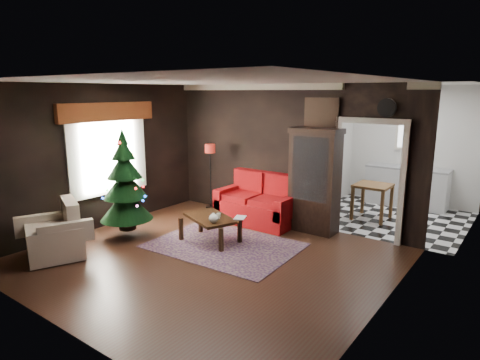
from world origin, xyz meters
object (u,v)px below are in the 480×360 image
Objects in this scene: coffee_table at (210,229)px; loveseat at (258,199)px; curio_cabinet at (315,183)px; armchair at (54,231)px; floor_lamp at (210,176)px; kitchen_table at (372,202)px; wall_clock at (387,108)px; teapot at (213,218)px; christmas_tree at (125,181)px.

loveseat is at bearing 87.24° from coffee_table.
curio_cabinet reaches higher than armchair.
floor_lamp reaches higher than kitchen_table.
floor_lamp is 4.43× the size of wall_clock.
curio_cabinet is 2.13m from teapot.
kitchen_table is at bearing 48.90° from christmas_tree.
armchair is at bearing -95.49° from christmas_tree.
kitchen_table reaches higher than teapot.
curio_cabinet is 1.67m from kitchen_table.
christmas_tree is 2.06× the size of armchair.
curio_cabinet is 1.88m from wall_clock.
christmas_tree is at bearing -138.43° from curio_cabinet.
teapot is at bearing -40.02° from coffee_table.
christmas_tree is at bearing -125.07° from loveseat.
loveseat is at bearing -137.49° from kitchen_table.
coffee_table is at bearing 139.98° from teapot.
curio_cabinet reaches higher than kitchen_table.
wall_clock reaches higher than kitchen_table.
floor_lamp is at bearing 82.99° from christmas_tree.
curio_cabinet is at bearing 6.04° from floor_lamp.
christmas_tree is at bearing -146.72° from wall_clock.
loveseat is at bearing -169.17° from curio_cabinet.
christmas_tree is at bearing 108.27° from armchair.
loveseat is 1.28m from floor_lamp.
coffee_table is (1.55, 2.05, -0.22)m from armchair.
loveseat reaches higher than teapot.
coffee_table is at bearing -126.63° from curio_cabinet.
loveseat is 1.68× the size of coffee_table.
coffee_table is at bearing -143.05° from wall_clock.
curio_cabinet reaches higher than loveseat.
floor_lamp reaches higher than loveseat.
wall_clock reaches higher than teapot.
floor_lamp is 0.78× the size of christmas_tree.
wall_clock is at bearing 68.01° from armchair.
christmas_tree is 5.67× the size of wall_clock.
christmas_tree reaches higher than curio_cabinet.
teapot is at bearing -82.49° from loveseat.
curio_cabinet is 10.46× the size of teapot.
coffee_table is at bearing -121.34° from kitchen_table.
loveseat reaches higher than kitchen_table.
curio_cabinet is at bearing -171.47° from wall_clock.
curio_cabinet is 5.94× the size of wall_clock.
armchair reaches higher than kitchen_table.
wall_clock is (1.20, 0.18, 1.43)m from curio_cabinet.
kitchen_table is (3.29, 3.77, -0.68)m from christmas_tree.
loveseat is 1.44m from coffee_table.
curio_cabinet is 4.63m from armchair.
loveseat is 1.25m from curio_cabinet.
armchair is at bearing -123.74° from kitchen_table.
loveseat is 0.89× the size of curio_cabinet.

